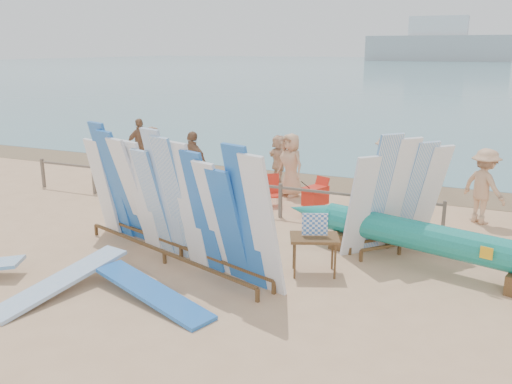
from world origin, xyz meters
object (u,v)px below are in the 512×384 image
at_px(beachgoer_2, 154,154).
at_px(flat_board_d, 153,301).
at_px(beach_chair_left, 242,191).
at_px(flat_board_b, 62,292).
at_px(beachgoer_4, 193,163).
at_px(outrigger_canoe, 427,240).
at_px(beachgoer_9, 386,167).
at_px(vendor_table, 314,254).
at_px(beachgoer_8, 402,192).
at_px(beach_chair_right, 270,197).
at_px(side_surfboard_rack, 397,198).
at_px(beachgoer_5, 279,159).
at_px(beachgoer_extra_0, 484,186).
at_px(beachgoer_extra_1, 141,145).
at_px(stroller, 315,200).
at_px(beachgoer_6, 291,165).
at_px(main_surfboard_rack, 171,203).

bearing_deg(beachgoer_2, flat_board_d, 158.87).
xyz_separation_m(flat_board_d, beach_chair_left, (-1.30, 6.45, 0.27)).
height_order(flat_board_b, beachgoer_4, beachgoer_4).
bearing_deg(outrigger_canoe, beachgoer_9, 125.12).
relative_size(outrigger_canoe, vendor_table, 5.34).
xyz_separation_m(beachgoer_4, beachgoer_9, (5.31, 1.90, -0.03)).
distance_m(beach_chair_left, beachgoer_2, 3.74).
bearing_deg(vendor_table, beachgoer_8, 53.36).
distance_m(vendor_table, beachgoer_8, 4.01).
relative_size(beach_chair_right, beachgoer_9, 0.47).
distance_m(side_surfboard_rack, beach_chair_right, 4.44).
relative_size(side_surfboard_rack, beachgoer_5, 1.68).
bearing_deg(beachgoer_extra_0, flat_board_b, 87.23).
bearing_deg(beachgoer_9, vendor_table, -62.95).
relative_size(flat_board_b, beachgoer_5, 1.72).
height_order(beachgoer_4, beachgoer_5, beachgoer_4).
bearing_deg(beachgoer_9, beachgoer_5, -158.79).
xyz_separation_m(vendor_table, flat_board_b, (-3.92, -2.59, -0.41)).
relative_size(flat_board_b, beachgoer_2, 1.49).
bearing_deg(outrigger_canoe, beachgoer_extra_1, 169.45).
distance_m(flat_board_d, beachgoer_5, 8.95).
height_order(beach_chair_left, beachgoer_8, beachgoer_8).
relative_size(flat_board_d, beach_chair_left, 2.87).
xyz_separation_m(beach_chair_left, beachgoer_extra_0, (6.38, 0.51, 0.67)).
distance_m(vendor_table, flat_board_d, 3.17).
height_order(side_surfboard_rack, flat_board_b, side_surfboard_rack).
bearing_deg(beachgoer_2, side_surfboard_rack, -166.33).
relative_size(flat_board_d, stroller, 2.81).
xyz_separation_m(beach_chair_left, beachgoer_2, (-3.57, 0.91, 0.63)).
height_order(flat_board_d, beachgoer_9, beachgoer_9).
relative_size(beachgoer_8, beachgoer_9, 0.87).
bearing_deg(beachgoer_8, side_surfboard_rack, 111.05).
distance_m(beachgoer_extra_0, beachgoer_2, 9.97).
xyz_separation_m(beachgoer_4, beachgoer_extra_1, (-3.31, 2.05, -0.01)).
height_order(vendor_table, beachgoer_extra_0, beachgoer_extra_0).
bearing_deg(beachgoer_extra_0, beachgoer_5, 23.12).
bearing_deg(flat_board_b, stroller, 77.03).
distance_m(flat_board_b, beachgoer_5, 9.25).
height_order(outrigger_canoe, beachgoer_8, beachgoer_8).
xyz_separation_m(outrigger_canoe, beachgoer_extra_1, (-10.36, 5.14, 0.33)).
distance_m(side_surfboard_rack, flat_board_b, 6.87).
bearing_deg(beach_chair_left, beachgoer_extra_1, -179.62).
xyz_separation_m(beachgoer_8, beachgoer_6, (-3.41, 1.37, 0.13)).
xyz_separation_m(side_surfboard_rack, vendor_table, (-1.21, -1.82, -0.78)).
bearing_deg(beachgoer_4, beach_chair_right, -170.48).
height_order(beach_chair_right, stroller, stroller).
xyz_separation_m(flat_board_b, beach_chair_left, (0.41, 6.80, 0.27)).
relative_size(main_surfboard_rack, beachgoer_9, 2.94).
xyz_separation_m(flat_board_d, beachgoer_5, (-1.09, 8.85, 0.78)).
distance_m(beachgoer_extra_0, beachgoer_6, 5.29).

